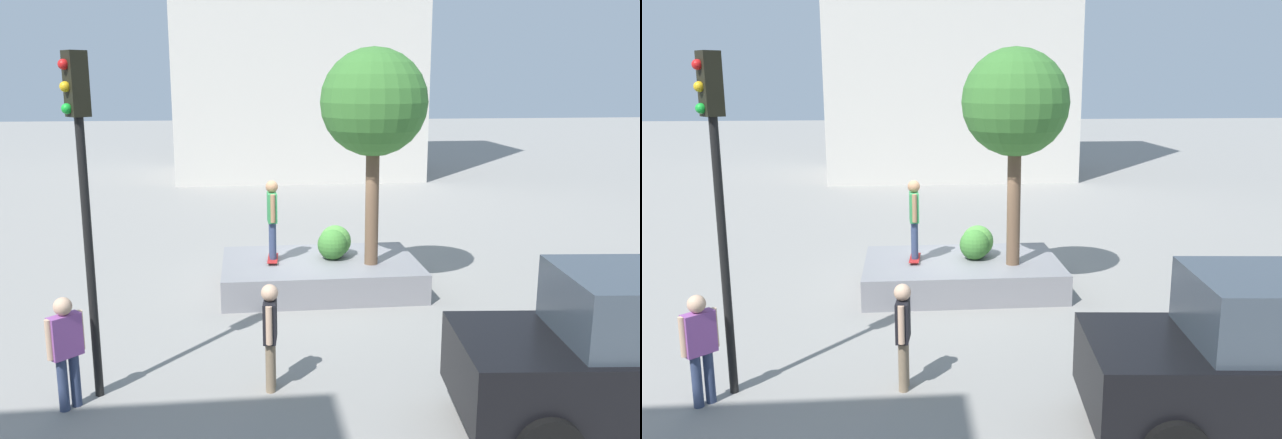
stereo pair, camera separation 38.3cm
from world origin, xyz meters
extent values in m
plane|color=gray|center=(0.00, 0.00, 0.00)|extent=(120.00, 120.00, 0.00)
cube|color=gray|center=(-0.19, 0.16, 0.31)|extent=(4.18, 2.78, 0.63)
cylinder|color=brown|center=(-1.23, 0.55, 2.02)|extent=(0.28, 0.28, 2.78)
sphere|color=#3D7A33|center=(-1.23, 0.55, 4.01)|extent=(2.19, 2.19, 2.19)
sphere|color=#4C8C3D|center=(-0.56, -0.11, 0.98)|extent=(0.70, 0.70, 0.70)
sphere|color=#3D7A33|center=(-0.47, 0.10, 0.95)|extent=(0.65, 0.65, 0.65)
cube|color=#A51E1E|center=(0.83, 0.12, 0.69)|extent=(0.27, 0.81, 0.02)
sphere|color=beige|center=(0.76, 0.38, 0.66)|extent=(0.06, 0.06, 0.06)
sphere|color=beige|center=(0.93, 0.36, 0.66)|extent=(0.06, 0.06, 0.06)
sphere|color=beige|center=(0.72, -0.13, 0.66)|extent=(0.06, 0.06, 0.06)
sphere|color=beige|center=(0.89, -0.15, 0.66)|extent=(0.06, 0.06, 0.06)
cylinder|color=navy|center=(0.83, 0.02, 1.10)|extent=(0.15, 0.15, 0.80)
cylinder|color=navy|center=(0.82, 0.21, 1.10)|extent=(0.15, 0.15, 0.80)
cube|color=#338C4C|center=(0.83, 0.12, 1.81)|extent=(0.20, 0.45, 0.62)
cylinder|color=#9E7251|center=(0.83, -0.12, 1.83)|extent=(0.10, 0.10, 0.59)
cylinder|color=#9E7251|center=(0.82, 0.35, 1.83)|extent=(0.10, 0.10, 0.59)
sphere|color=#9E7251|center=(0.83, 0.12, 2.25)|extent=(0.26, 0.26, 0.26)
cube|color=black|center=(-3.51, 6.59, 0.86)|extent=(4.81, 2.38, 0.93)
cylinder|color=black|center=(-2.12, 5.47, 0.39)|extent=(0.81, 0.31, 0.79)
cylinder|color=black|center=(3.54, 4.71, 1.99)|extent=(0.12, 0.12, 3.98)
cube|color=black|center=(3.54, 4.71, 4.40)|extent=(0.36, 0.37, 0.85)
sphere|color=red|center=(3.66, 4.80, 4.65)|extent=(0.14, 0.14, 0.14)
sphere|color=gold|center=(3.66, 4.80, 4.37)|extent=(0.14, 0.14, 0.14)
sphere|color=green|center=(3.66, 4.80, 4.09)|extent=(0.14, 0.14, 0.14)
cylinder|color=#847056|center=(1.08, 4.89, 0.38)|extent=(0.14, 0.14, 0.76)
cylinder|color=#847056|center=(1.06, 4.71, 0.38)|extent=(0.14, 0.14, 0.76)
cube|color=black|center=(1.07, 4.80, 1.06)|extent=(0.23, 0.45, 0.60)
cylinder|color=#D8AD8C|center=(1.10, 5.03, 1.08)|extent=(0.09, 0.09, 0.56)
cylinder|color=#D8AD8C|center=(1.05, 4.58, 1.08)|extent=(0.09, 0.09, 0.56)
sphere|color=#D8AD8C|center=(1.07, 4.80, 1.48)|extent=(0.25, 0.25, 0.25)
cylinder|color=navy|center=(3.92, 5.11, 0.38)|extent=(0.14, 0.14, 0.76)
cylinder|color=navy|center=(3.79, 4.99, 0.38)|extent=(0.14, 0.14, 0.76)
cube|color=#8C4C99|center=(3.85, 5.05, 1.06)|extent=(0.44, 0.43, 0.60)
cylinder|color=#D8AD8C|center=(4.02, 5.21, 1.08)|extent=(0.09, 0.09, 0.56)
cylinder|color=#D8AD8C|center=(3.69, 4.89, 1.08)|extent=(0.09, 0.09, 0.56)
sphere|color=#D8AD8C|center=(3.85, 5.05, 1.48)|extent=(0.25, 0.25, 0.25)
camera|label=1|loc=(1.39, 13.72, 4.46)|focal=36.78mm
camera|label=2|loc=(1.00, 13.76, 4.46)|focal=36.78mm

